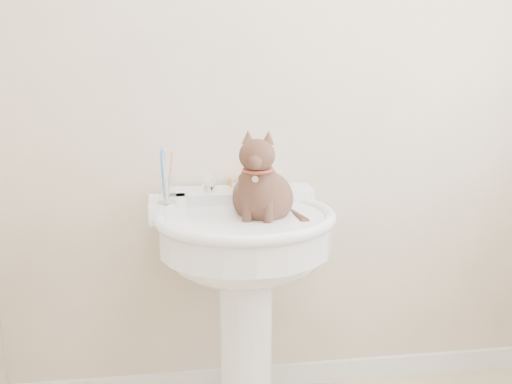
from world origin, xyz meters
name	(u,v)px	position (x,y,z in m)	size (l,w,h in m)	color
wall_back	(289,80)	(0.00, 1.10, 1.25)	(2.20, 0.00, 2.50)	beige
baseboard_back	(285,375)	(0.00, 1.09, 0.04)	(2.20, 0.02, 0.09)	white
pedestal_sink	(245,256)	(-0.20, 0.81, 0.68)	(0.63, 0.62, 0.87)	white
faucet	(239,181)	(-0.20, 0.96, 0.91)	(0.28, 0.12, 0.14)	silver
soap_bar	(243,182)	(-0.18, 1.05, 0.88)	(0.09, 0.06, 0.03)	orange
toothbrush_cup	(167,190)	(-0.46, 0.84, 0.92)	(0.07, 0.07, 0.19)	silver
cat	(263,191)	(-0.14, 0.80, 0.91)	(0.23, 0.29, 0.42)	brown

